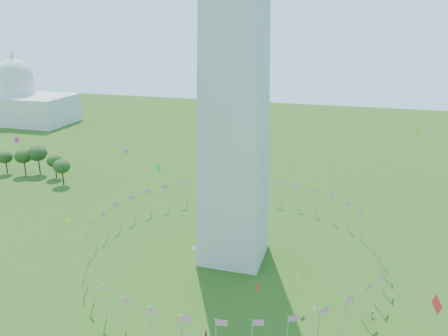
% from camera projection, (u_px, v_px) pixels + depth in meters
% --- Properties ---
extents(flag_ring, '(80.24, 80.24, 9.00)m').
position_uv_depth(flag_ring, '(234.00, 241.00, 121.84)').
color(flag_ring, silver).
rests_on(flag_ring, ground).
extents(capitol_building, '(70.00, 35.00, 46.00)m').
position_uv_depth(capitol_building, '(17.00, 87.00, 281.82)').
color(capitol_building, beige).
rests_on(capitol_building, ground).
extents(kites_aloft, '(100.18, 68.17, 37.30)m').
position_uv_depth(kites_aloft, '(234.00, 246.00, 91.51)').
color(kites_aloft, red).
rests_on(kites_aloft, ground).
extents(tree_line_west, '(55.41, 16.20, 12.65)m').
position_uv_depth(tree_line_west, '(21.00, 163.00, 186.57)').
color(tree_line_west, '#2F501A').
rests_on(tree_line_west, ground).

